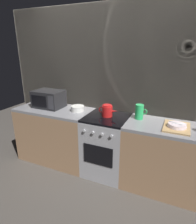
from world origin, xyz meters
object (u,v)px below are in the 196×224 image
kettle (107,111)px  pitcher (139,112)px  dish_pile (177,126)px  mixing_bowl (78,108)px  stove_unit (106,145)px  microwave (49,99)px

kettle → pitcher: 0.44m
kettle → dish_pile: (0.92, -0.05, -0.06)m
pitcher → mixing_bowl: bearing=-176.9°
kettle → pitcher: (0.43, 0.08, 0.02)m
stove_unit → dish_pile: size_ratio=2.25×
kettle → mixing_bowl: size_ratio=1.42×
microwave → pitcher: bearing=2.4°
stove_unit → microwave: bearing=177.6°
microwave → pitcher: microwave is taller
pitcher → kettle: bearing=-169.3°
stove_unit → microwave: microwave is taller
stove_unit → mixing_bowl: bearing=173.9°
kettle → stove_unit: bearing=-80.1°
microwave → stove_unit: bearing=-2.4°
mixing_bowl → pitcher: (0.93, 0.05, 0.06)m
microwave → pitcher: (1.45, 0.06, -0.03)m
pitcher → dish_pile: pitcher is taller
kettle → mixing_bowl: bearing=176.4°
mixing_bowl → microwave: bearing=-178.9°
microwave → dish_pile: (1.93, -0.07, -0.11)m
stove_unit → microwave: size_ratio=1.96×
stove_unit → dish_pile: 1.03m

